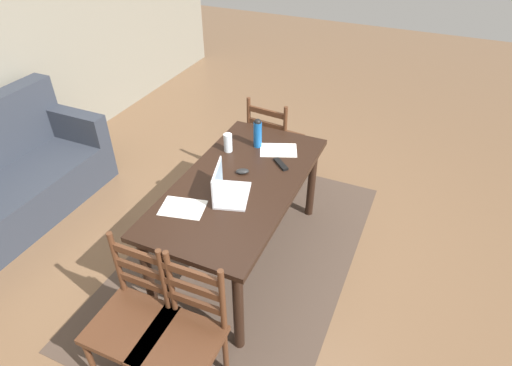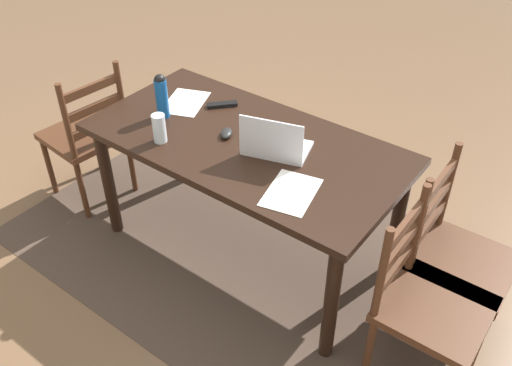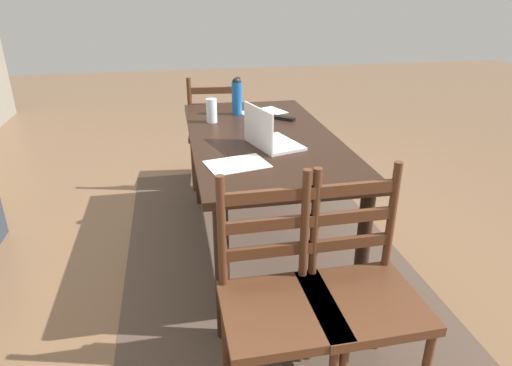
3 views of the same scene
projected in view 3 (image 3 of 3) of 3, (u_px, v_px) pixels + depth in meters
ground_plane at (262, 248)px, 2.96m from camera, size 14.00×14.00×0.00m
area_rug at (262, 248)px, 2.96m from camera, size 2.73×1.73×0.01m
dining_table at (263, 151)px, 2.69m from camera, size 1.67×0.85×0.78m
chair_left_far at (277, 303)px, 1.74m from camera, size 0.44×0.44×0.95m
chair_right_far at (215, 132)px, 3.76m from camera, size 0.48×0.48×0.95m
chair_left_near at (359, 293)px, 1.80m from camera, size 0.45×0.45×0.95m
laptop at (268, 136)px, 2.45m from camera, size 0.37×0.30×0.23m
water_bottle at (237, 95)px, 3.04m from camera, size 0.07×0.07×0.25m
drinking_glass at (212, 111)px, 2.88m from camera, size 0.07×0.07×0.15m
computer_mouse at (255, 128)px, 2.73m from camera, size 0.10×0.12×0.03m
tv_remote at (283, 118)px, 2.97m from camera, size 0.15×0.16×0.02m
paper_stack_left at (237, 164)px, 2.22m from camera, size 0.27×0.34×0.00m
paper_stack_right at (263, 112)px, 3.13m from camera, size 0.31×0.35×0.00m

